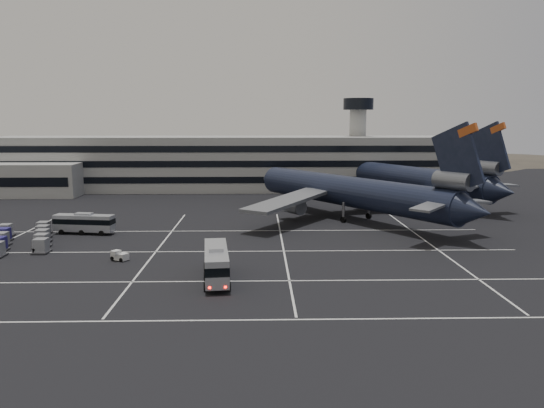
% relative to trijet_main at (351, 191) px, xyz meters
% --- Properties ---
extents(ground, '(260.00, 260.00, 0.00)m').
position_rel_trijet_main_xyz_m(ground, '(-25.52, -27.81, -5.25)').
color(ground, black).
rests_on(ground, ground).
extents(lane_markings, '(90.00, 55.62, 0.01)m').
position_rel_trijet_main_xyz_m(lane_markings, '(-24.57, -27.09, -5.24)').
color(lane_markings, silver).
rests_on(lane_markings, ground).
extents(terminal, '(125.00, 26.00, 24.00)m').
position_rel_trijet_main_xyz_m(terminal, '(-28.46, 43.33, 1.68)').
color(terminal, gray).
rests_on(terminal, ground).
extents(hills, '(352.00, 180.00, 44.00)m').
position_rel_trijet_main_xyz_m(hills, '(-7.52, 142.19, -17.32)').
color(hills, '#38332B').
rests_on(hills, ground).
extents(trijet_main, '(40.68, 50.85, 18.08)m').
position_rel_trijet_main_xyz_m(trijet_main, '(0.00, 0.00, 0.00)').
color(trijet_main, black).
rests_on(trijet_main, ground).
extents(trijet_far, '(32.83, 53.78, 18.08)m').
position_rel_trijet_main_xyz_m(trijet_far, '(16.77, 22.48, 0.18)').
color(trijet_far, black).
rests_on(trijet_far, ground).
extents(bus_near, '(3.80, 11.63, 4.04)m').
position_rel_trijet_main_xyz_m(bus_near, '(-21.93, -37.25, -3.04)').
color(bus_near, '#A0A4A8').
rests_on(bus_near, ground).
extents(bus_far, '(10.00, 3.78, 3.45)m').
position_rel_trijet_main_xyz_m(bus_far, '(-45.36, -11.56, -3.36)').
color(bus_far, '#A0A4A8').
rests_on(bus_far, ground).
extents(tug_b, '(2.54, 2.25, 1.41)m').
position_rel_trijet_main_xyz_m(tug_b, '(-35.27, -28.32, -4.63)').
color(tug_b, silver).
rests_on(tug_b, ground).
extents(uld_cluster, '(12.64, 17.42, 2.05)m').
position_rel_trijet_main_xyz_m(uld_cluster, '(-52.19, -18.84, -4.25)').
color(uld_cluster, '#2D2D30').
rests_on(uld_cluster, ground).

